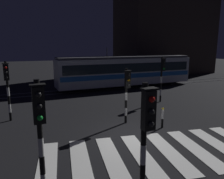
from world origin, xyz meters
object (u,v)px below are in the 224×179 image
object	(u,v)px
traffic_light_kerb_mid_left	(146,134)
traffic_light_corner_near_left	(40,128)
traffic_light_corner_far_right	(162,73)
bollard_island_edge	(162,118)
traffic_light_corner_far_left	(7,82)
tram	(126,71)
traffic_light_median_centre	(127,88)

from	to	relation	value
traffic_light_kerb_mid_left	traffic_light_corner_near_left	world-z (taller)	traffic_light_corner_near_left
traffic_light_corner_far_right	bollard_island_edge	world-z (taller)	traffic_light_corner_far_right
traffic_light_corner_far_left	bollard_island_edge	xyz separation A→B (m)	(7.44, -4.40, -1.72)
traffic_light_kerb_mid_left	traffic_light_corner_far_right	xyz separation A→B (m)	(7.51, 9.62, 0.01)
traffic_light_kerb_mid_left	tram	bearing A→B (deg)	64.18
traffic_light_kerb_mid_left	traffic_light_corner_far_left	bearing A→B (deg)	108.67
bollard_island_edge	traffic_light_corner_near_left	bearing A→B (deg)	-150.35
traffic_light_corner_far_left	traffic_light_corner_near_left	bearing A→B (deg)	-83.03
tram	bollard_island_edge	distance (m)	12.07
traffic_light_corner_far_left	traffic_light_kerb_mid_left	size ratio (longest dim) A/B	0.99
traffic_light_corner_far_left	traffic_light_corner_far_right	bearing A→B (deg)	1.05
traffic_light_corner_far_left	traffic_light_corner_far_right	world-z (taller)	traffic_light_corner_far_right
traffic_light_kerb_mid_left	bollard_island_edge	distance (m)	6.80
traffic_light_corner_far_left	traffic_light_median_centre	bearing A→B (deg)	-26.78
traffic_light_median_centre	traffic_light_corner_far_right	size ratio (longest dim) A/B	0.89
traffic_light_corner_far_right	tram	bearing A→B (deg)	86.27
traffic_light_corner_far_left	traffic_light_corner_far_right	distance (m)	10.69
traffic_light_corner_far_right	traffic_light_median_centre	bearing A→B (deg)	-145.48
traffic_light_corner_far_right	traffic_light_corner_near_left	size ratio (longest dim) A/B	1.00
traffic_light_median_centre	traffic_light_kerb_mid_left	xyz separation A→B (m)	(-2.82, -6.39, 0.25)
traffic_light_median_centre	traffic_light_kerb_mid_left	distance (m)	6.99
traffic_light_median_centre	bollard_island_edge	bearing A→B (deg)	-43.74
traffic_light_corner_far_right	tram	size ratio (longest dim) A/B	0.24
traffic_light_corner_far_left	bollard_island_edge	distance (m)	8.81
traffic_light_corner_far_right	tram	world-z (taller)	tram
traffic_light_kerb_mid_left	tram	xyz separation A→B (m)	(7.95, 16.44, -0.55)
traffic_light_kerb_mid_left	tram	distance (m)	18.27
tram	traffic_light_corner_far_left	bearing A→B (deg)	-147.77
traffic_light_median_centre	tram	bearing A→B (deg)	62.95
traffic_light_median_centre	bollard_island_edge	xyz separation A→B (m)	(1.43, -1.37, -1.48)
traffic_light_median_centre	traffic_light_corner_far_right	bearing A→B (deg)	34.52
traffic_light_corner_near_left	bollard_island_edge	world-z (taller)	traffic_light_corner_near_left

